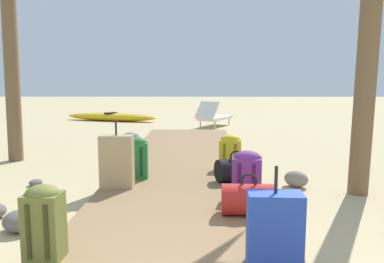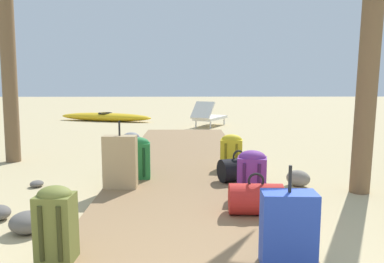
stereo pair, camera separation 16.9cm
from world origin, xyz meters
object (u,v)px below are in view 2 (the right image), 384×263
duffel_bag_black (238,170)px  lounge_chair (209,116)px  backpack_olive (56,222)px  backpack_purple (252,173)px  backpack_grey (131,148)px  kayak (105,117)px  duffel_bag_red (256,199)px  suitcase_blue (288,229)px  suitcase_tan (120,162)px  backpack_yellow (231,151)px  backpack_green (138,157)px

duffel_bag_black → lounge_chair: (0.02, 6.69, 0.09)m
backpack_olive → duffel_bag_black: (1.63, 2.19, -0.14)m
backpack_olive → backpack_purple: 2.26m
backpack_grey → kayak: bearing=105.0°
backpack_olive → duffel_bag_red: backpack_olive is taller
suitcase_blue → suitcase_tan: bearing=127.3°
backpack_yellow → suitcase_tan: suitcase_tan is taller
backpack_grey → duffel_bag_red: 2.73m
backpack_green → suitcase_tan: (-0.16, -0.44, 0.03)m
backpack_green → duffel_bag_red: backpack_green is taller
backpack_green → suitcase_blue: suitcase_blue is taller
backpack_yellow → backpack_olive: (-1.63, -2.91, 0.02)m
duffel_bag_black → lounge_chair: lounge_chair is taller
backpack_green → kayak: 8.53m
kayak → duffel_bag_red: bearing=-70.0°
lounge_chair → backpack_grey: bearing=-105.4°
backpack_purple → duffel_bag_red: bearing=-96.1°
backpack_purple → suitcase_blue: (-0.03, -1.61, -0.01)m
backpack_grey → suitcase_blue: suitcase_blue is taller
backpack_green → suitcase_tan: 0.47m
backpack_green → lounge_chair: lounge_chair is taller
backpack_purple → lounge_chair: lounge_chair is taller
suitcase_tan → backpack_olive: bearing=-94.1°
duffel_bag_black → suitcase_blue: size_ratio=0.77×
backpack_olive → backpack_grey: bearing=88.4°
backpack_grey → suitcase_blue: bearing=-64.4°
backpack_green → backpack_purple: size_ratio=1.05×
backpack_olive → suitcase_blue: bearing=-3.4°
backpack_grey → lounge_chair: bearing=74.6°
suitcase_blue → duffel_bag_red: bearing=91.9°
backpack_grey → backpack_olive: size_ratio=0.92×
backpack_green → kayak: backpack_green is taller
backpack_purple → duffel_bag_black: size_ratio=0.96×
backpack_green → lounge_chair: (1.35, 6.53, -0.05)m
backpack_grey → backpack_yellow: (1.54, -0.29, 0.00)m
backpack_grey → backpack_purple: (1.60, -1.69, 0.01)m
backpack_purple → kayak: bearing=111.5°
duffel_bag_black → kayak: duffel_bag_black is taller
backpack_grey → backpack_green: bearing=-75.9°
backpack_yellow → duffel_bag_red: backpack_yellow is taller
suitcase_blue → lounge_chair: suitcase_blue is taller
backpack_purple → duffel_bag_red: (-0.06, -0.56, -0.13)m
backpack_yellow → backpack_olive: size_ratio=0.93×
duffel_bag_black → kayak: size_ratio=0.16×
backpack_yellow → kayak: (-3.52, 7.68, -0.20)m
backpack_yellow → duffel_bag_red: (0.00, -1.96, -0.12)m
backpack_green → backpack_purple: (1.39, -0.84, -0.01)m
suitcase_blue → suitcase_tan: 2.52m
backpack_purple → lounge_chair: 7.38m
backpack_purple → lounge_chair: size_ratio=0.33×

